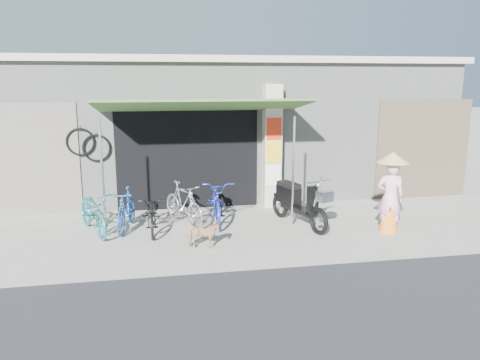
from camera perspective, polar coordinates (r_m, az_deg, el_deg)
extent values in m
plane|color=#A4A094|center=(9.35, 2.31, -7.23)|extent=(80.00, 80.00, 0.00)
cube|color=gray|center=(13.91, -2.19, 6.56)|extent=(12.00, 5.00, 3.50)
cube|color=beige|center=(13.85, -2.26, 14.12)|extent=(12.30, 5.30, 0.16)
cube|color=black|center=(11.36, -6.39, 2.70)|extent=(3.40, 0.06, 2.50)
cube|color=black|center=(11.51, -6.32, -0.74)|extent=(3.06, 0.04, 1.10)
torus|color=black|center=(11.34, -17.09, 3.75)|extent=(0.65, 0.05, 0.65)
cylinder|color=silver|center=(11.32, -17.17, 5.37)|extent=(0.02, 0.02, 0.12)
torus|color=black|center=(11.36, -18.89, 4.41)|extent=(0.65, 0.05, 0.65)
cylinder|color=silver|center=(11.35, -18.98, 6.03)|extent=(0.02, 0.02, 0.12)
cube|color=beige|center=(11.51, 3.88, 4.13)|extent=(0.42, 0.42, 3.00)
cube|color=red|center=(11.24, 4.19, 6.24)|extent=(0.36, 0.02, 0.52)
cube|color=yellow|center=(11.32, 4.14, 3.37)|extent=(0.36, 0.02, 0.52)
cube|color=white|center=(11.42, 4.10, 0.59)|extent=(0.36, 0.02, 0.50)
cube|color=#385C29|center=(10.32, -4.52, 9.05)|extent=(4.60, 1.88, 0.35)
cylinder|color=silver|center=(9.61, -16.39, 0.12)|extent=(0.05, 0.05, 2.36)
cylinder|color=silver|center=(9.96, 6.50, 0.95)|extent=(0.05, 0.05, 2.36)
cube|color=brown|center=(13.29, 21.39, 3.52)|extent=(2.60, 0.06, 2.60)
cube|color=#6B665B|center=(11.75, -25.24, 2.17)|extent=(2.60, 0.06, 2.60)
imported|color=#196D72|center=(10.06, -17.45, -3.72)|extent=(1.20, 1.80, 0.89)
imported|color=#215399|center=(10.09, -13.70, -3.49)|extent=(0.68, 1.52, 0.88)
imported|color=black|center=(9.83, -10.68, -4.03)|extent=(0.56, 1.52, 0.79)
imported|color=silver|center=(10.24, -6.93, -2.84)|extent=(1.08, 1.59, 0.93)
imported|color=navy|center=(10.32, -2.82, -2.47)|extent=(0.79, 1.94, 1.00)
imported|color=#9A7051|center=(8.79, -4.51, -6.74)|extent=(0.66, 0.39, 0.52)
torus|color=black|center=(9.66, 9.56, -4.97)|extent=(0.28, 0.58, 0.57)
torus|color=black|center=(10.75, 4.92, -3.07)|extent=(0.28, 0.58, 0.57)
cube|color=black|center=(10.17, 7.13, -3.53)|extent=(0.55, 1.05, 0.11)
cube|color=black|center=(10.41, 5.94, -1.78)|extent=(0.46, 0.65, 0.37)
cube|color=black|center=(10.36, 5.97, -0.56)|extent=(0.44, 0.65, 0.10)
cube|color=black|center=(9.72, 8.85, -2.48)|extent=(0.26, 0.18, 0.61)
cylinder|color=silver|center=(9.47, 9.61, -0.19)|extent=(0.55, 0.21, 0.03)
cube|color=silver|center=(9.39, 10.29, -1.96)|extent=(0.34, 0.29, 0.22)
imported|color=#F7A6C4|center=(10.05, 17.86, -1.97)|extent=(0.63, 0.52, 1.50)
cone|color=orange|center=(10.19, 17.67, -4.81)|extent=(0.38, 0.38, 0.46)
cone|color=#DBAE76|center=(9.89, 18.16, 2.64)|extent=(0.64, 0.64, 0.22)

